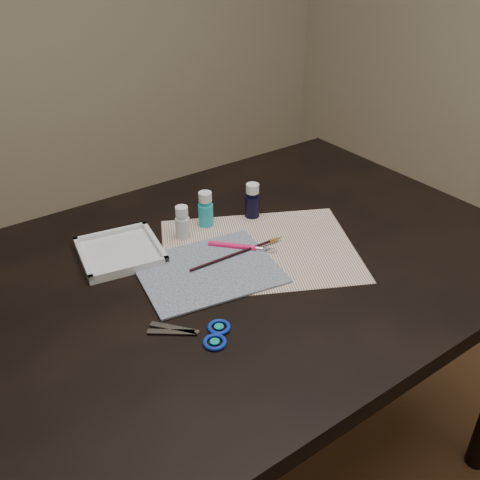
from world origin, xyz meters
TOP-DOWN VIEW (x-y plane):
  - ground at (0.00, 0.00)m, footprint 3.50×3.50m
  - table at (0.00, 0.00)m, footprint 1.30×0.90m
  - paper at (0.06, 0.01)m, footprint 0.54×0.49m
  - canvas at (-0.08, 0.00)m, footprint 0.32×0.28m
  - paint_bottle_white at (-0.06, 0.15)m, footprint 0.04×0.04m
  - paint_bottle_cyan at (0.02, 0.17)m, footprint 0.05×0.05m
  - paint_bottle_navy at (0.14, 0.14)m, footprint 0.04×0.04m
  - paintbrush at (0.01, 0.01)m, footprint 0.25×0.02m
  - craft_knife at (0.03, 0.02)m, footprint 0.12×0.13m
  - scissors at (-0.22, -0.15)m, footprint 0.18×0.17m
  - palette_tray at (-0.21, 0.17)m, footprint 0.20×0.20m

SIDE VIEW (x-z plane):
  - ground at x=0.00m, z-range -0.02..0.00m
  - table at x=0.00m, z-range 0.00..0.75m
  - paper at x=0.06m, z-range 0.75..0.75m
  - canvas at x=-0.08m, z-range 0.75..0.76m
  - scissors at x=-0.22m, z-range 0.75..0.76m
  - craft_knife at x=0.03m, z-range 0.75..0.76m
  - paintbrush at x=0.01m, z-range 0.76..0.76m
  - palette_tray at x=-0.21m, z-range 0.75..0.77m
  - paint_bottle_white at x=-0.06m, z-range 0.75..0.83m
  - paint_bottle_cyan at x=0.02m, z-range 0.75..0.84m
  - paint_bottle_navy at x=0.14m, z-range 0.75..0.84m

